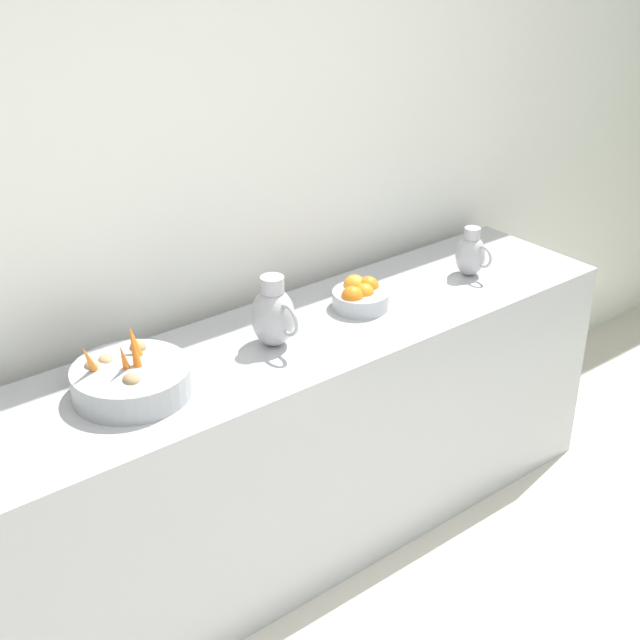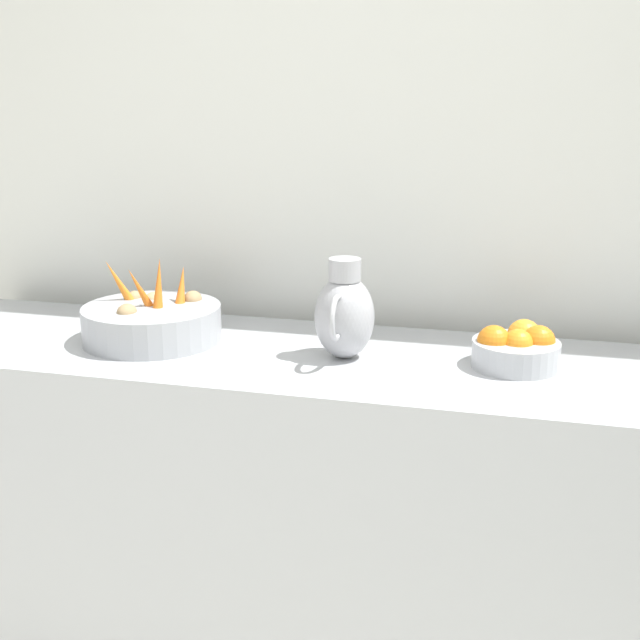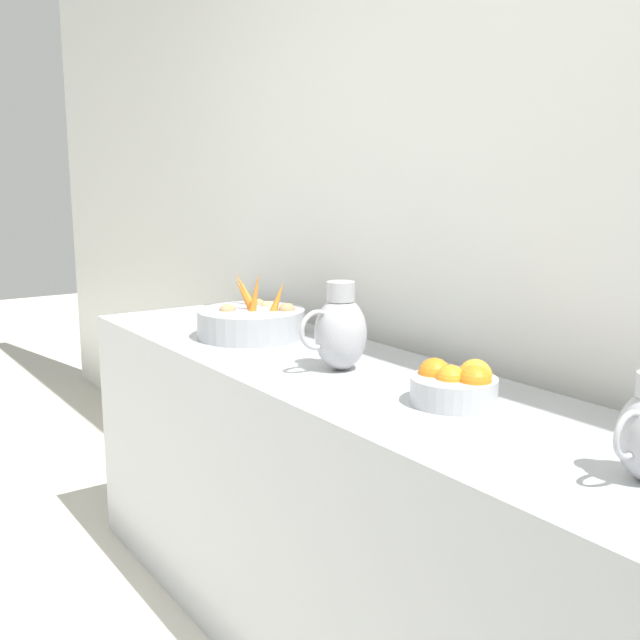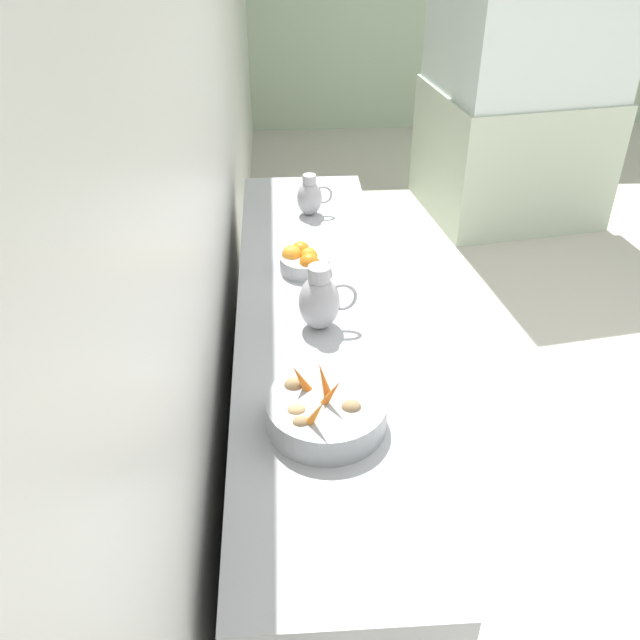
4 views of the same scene
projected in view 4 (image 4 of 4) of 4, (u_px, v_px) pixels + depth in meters
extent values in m
cube|color=silver|center=(202.00, 117.00, 2.74)|extent=(0.10, 8.56, 3.00)
cube|color=#ADAFB5|center=(316.00, 402.00, 2.93)|extent=(0.61, 2.63, 0.90)
cylinder|color=#9EA0A5|center=(326.00, 412.00, 2.13)|extent=(0.37, 0.37, 0.09)
torus|color=#9EA0A5|center=(326.00, 423.00, 2.16)|extent=(0.21, 0.21, 0.01)
cone|color=orange|center=(325.00, 383.00, 2.10)|extent=(0.07, 0.04, 0.16)
cone|color=orange|center=(302.00, 380.00, 2.13)|extent=(0.08, 0.04, 0.12)
cone|color=orange|center=(331.00, 394.00, 2.07)|extent=(0.09, 0.08, 0.14)
cone|color=orange|center=(315.00, 414.00, 1.99)|extent=(0.09, 0.09, 0.15)
ellipsoid|color=#9E7F56|center=(294.00, 385.00, 2.17)|extent=(0.06, 0.05, 0.05)
ellipsoid|color=tan|center=(296.00, 411.00, 2.08)|extent=(0.06, 0.05, 0.04)
ellipsoid|color=#9E7F56|center=(351.00, 407.00, 2.08)|extent=(0.06, 0.05, 0.05)
ellipsoid|color=#9E7F56|center=(301.00, 423.00, 2.03)|extent=(0.05, 0.04, 0.04)
cylinder|color=#ADAFB5|center=(305.00, 263.00, 2.93)|extent=(0.21, 0.21, 0.07)
sphere|color=orange|center=(292.00, 255.00, 2.92)|extent=(0.08, 0.08, 0.08)
sphere|color=orange|center=(309.00, 256.00, 2.91)|extent=(0.07, 0.07, 0.07)
sphere|color=orange|center=(301.00, 251.00, 2.95)|extent=(0.08, 0.08, 0.08)
sphere|color=orange|center=(309.00, 263.00, 2.87)|extent=(0.08, 0.08, 0.08)
ellipsoid|color=#A3A3A8|center=(319.00, 302.00, 2.54)|extent=(0.15, 0.15, 0.21)
cylinder|color=#A3A3A8|center=(319.00, 274.00, 2.47)|extent=(0.08, 0.08, 0.06)
torus|color=#A3A3A8|center=(342.00, 297.00, 2.53)|extent=(0.11, 0.01, 0.11)
ellipsoid|color=#A3A3A8|center=(309.00, 198.00, 3.34)|extent=(0.12, 0.12, 0.17)
cylinder|color=#A3A3A8|center=(309.00, 179.00, 3.29)|extent=(0.06, 0.06, 0.04)
torus|color=#A3A3A8|center=(323.00, 195.00, 3.34)|extent=(0.09, 0.01, 0.09)
cube|color=#B7C6AD|center=(511.00, 152.00, 5.29)|extent=(1.34, 1.24, 0.93)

